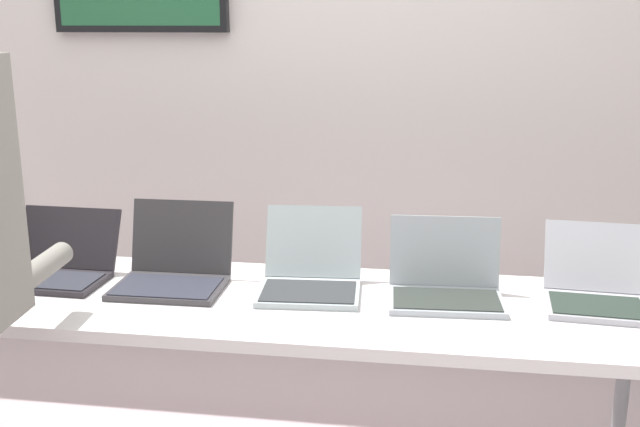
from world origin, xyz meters
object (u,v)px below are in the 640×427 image
(laptop_station_1, at_px, (174,267))
(laptop_station_4, at_px, (595,287))
(laptop_station_3, at_px, (445,281))
(workbench, at_px, (246,310))
(laptop_station_2, at_px, (311,273))
(laptop_station_0, at_px, (57,264))

(laptop_station_1, height_order, laptop_station_4, laptop_station_1)
(laptop_station_4, bearing_deg, laptop_station_3, -176.30)
(workbench, distance_m, laptop_station_3, 0.67)
(workbench, height_order, laptop_station_4, laptop_station_4)
(laptop_station_2, height_order, laptop_station_4, laptop_station_2)
(laptop_station_0, relative_size, laptop_station_2, 0.99)
(laptop_station_0, height_order, laptop_station_2, laptop_station_2)
(workbench, bearing_deg, laptop_station_0, 173.74)
(laptop_station_2, xyz_separation_m, laptop_station_4, (0.93, 0.01, -0.01))
(workbench, bearing_deg, laptop_station_4, 5.72)
(workbench, bearing_deg, laptop_station_1, 163.92)
(workbench, xyz_separation_m, laptop_station_2, (0.20, 0.10, 0.11))
(workbench, height_order, laptop_station_3, laptop_station_3)
(laptop_station_0, bearing_deg, workbench, -6.26)
(laptop_station_1, bearing_deg, workbench, -16.08)
(laptop_station_2, distance_m, laptop_station_3, 0.45)
(workbench, relative_size, laptop_station_3, 7.28)
(laptop_station_3, xyz_separation_m, laptop_station_4, (0.48, 0.03, -0.01))
(workbench, distance_m, laptop_station_1, 0.31)
(workbench, height_order, laptop_station_1, laptop_station_1)
(laptop_station_1, distance_m, laptop_station_4, 1.41)
(laptop_station_0, distance_m, laptop_station_4, 1.85)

